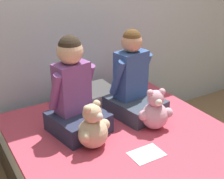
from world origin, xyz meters
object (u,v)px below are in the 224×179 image
Objects in this scene: teddy_bear_held_by_left_child at (93,129)px; child_on_right at (133,84)px; child_on_left at (74,95)px; sign_card at (146,154)px; pillow_at_headboard at (87,97)px; teddy_bear_held_by_right_child at (155,112)px.

child_on_right is at bearing 6.10° from teddy_bear_held_by_left_child.
child_on_right is (0.48, 0.00, -0.03)m from child_on_left.
child_on_right is at bearing 64.70° from sign_card.
teddy_bear_held_by_left_child reaches higher than sign_card.
child_on_left is 0.46m from pillow_at_headboard.
teddy_bear_held_by_left_child is 0.37m from sign_card.
child_on_right reaches higher than pillow_at_headboard.
sign_card is at bearing -90.19° from pillow_at_headboard.
pillow_at_headboard is (0.24, 0.58, -0.08)m from teddy_bear_held_by_left_child.
child_on_left is at bearing 170.90° from child_on_right.
pillow_at_headboard is (-0.23, 0.33, -0.18)m from child_on_right.
teddy_bear_held_by_left_child is 1.49× the size of sign_card.
sign_card is (-0.24, -0.23, -0.12)m from teddy_bear_held_by_right_child.
pillow_at_headboard is 0.83m from sign_card.
teddy_bear_held_by_left_child is at bearing 133.78° from sign_card.
child_on_right is 0.60m from sign_card.
teddy_bear_held_by_right_child is at bearing -39.58° from child_on_left.
child_on_right is at bearing -10.54° from child_on_left.
child_on_left is 1.42× the size of pillow_at_headboard.
pillow_at_headboard is (-0.24, 0.60, -0.07)m from teddy_bear_held_by_right_child.
child_on_right is 0.55m from teddy_bear_held_by_left_child.
pillow_at_headboard is 2.26× the size of sign_card.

